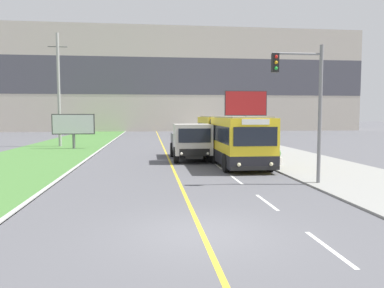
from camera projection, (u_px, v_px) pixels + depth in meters
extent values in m
plane|color=#56565B|center=(202.00, 234.00, 9.69)|extent=(300.00, 300.00, 0.00)
cube|color=gold|center=(202.00, 233.00, 9.69)|extent=(0.14, 140.00, 0.01)
cube|color=silver|center=(329.00, 248.00, 8.61)|extent=(0.12, 2.40, 0.01)
cube|color=silver|center=(267.00, 202.00, 13.17)|extent=(0.12, 2.40, 0.01)
cube|color=silver|center=(236.00, 180.00, 17.72)|extent=(0.12, 2.40, 0.01)
cube|color=silver|center=(218.00, 166.00, 22.28)|extent=(0.12, 2.40, 0.01)
cube|color=silver|center=(207.00, 158.00, 26.84)|extent=(0.12, 2.40, 0.01)
cube|color=silver|center=(198.00, 151.00, 31.39)|extent=(0.12, 2.40, 0.01)
cube|color=silver|center=(192.00, 147.00, 35.95)|extent=(0.12, 2.40, 0.01)
cube|color=silver|center=(187.00, 143.00, 40.50)|extent=(0.12, 2.40, 0.01)
cube|color=silver|center=(183.00, 140.00, 45.06)|extent=(0.12, 2.40, 0.01)
cube|color=silver|center=(180.00, 138.00, 49.62)|extent=(0.12, 2.40, 0.01)
cube|color=beige|center=(156.00, 81.00, 72.63)|extent=(80.00, 8.00, 19.46)
cube|color=#4C4C56|center=(156.00, 76.00, 68.62)|extent=(80.00, 0.04, 6.81)
cube|color=yellow|center=(241.00, 140.00, 21.70)|extent=(2.57, 5.86, 2.63)
cube|color=black|center=(241.00, 157.00, 21.77)|extent=(2.59, 5.88, 0.70)
cube|color=black|center=(241.00, 134.00, 21.67)|extent=(2.60, 5.39, 0.92)
cube|color=gray|center=(241.00, 117.00, 21.59)|extent=(2.19, 5.27, 0.08)
cube|color=yellow|center=(219.00, 134.00, 28.39)|extent=(2.57, 5.86, 2.63)
cube|color=black|center=(219.00, 147.00, 28.46)|extent=(2.59, 5.88, 0.70)
cube|color=black|center=(219.00, 129.00, 28.36)|extent=(2.60, 5.39, 0.92)
cube|color=gray|center=(219.00, 117.00, 28.28)|extent=(2.19, 5.27, 0.08)
cube|color=#474747|center=(229.00, 137.00, 25.04)|extent=(2.37, 0.90, 2.42)
cube|color=black|center=(255.00, 137.00, 18.74)|extent=(2.27, 0.04, 0.96)
cube|color=black|center=(255.00, 168.00, 18.86)|extent=(2.52, 0.06, 0.20)
sphere|color=#F4EAB2|center=(239.00, 165.00, 18.74)|extent=(0.20, 0.20, 0.20)
sphere|color=#F4EAB2|center=(271.00, 164.00, 18.93)|extent=(0.20, 0.20, 0.20)
cube|color=white|center=(256.00, 122.00, 18.69)|extent=(1.42, 0.04, 0.28)
cylinder|color=black|center=(226.00, 163.00, 20.02)|extent=(0.28, 1.00, 1.00)
cylinder|color=black|center=(270.00, 162.00, 20.30)|extent=(0.28, 1.00, 1.00)
cylinder|color=black|center=(215.00, 156.00, 23.50)|extent=(0.28, 1.00, 1.00)
cylinder|color=black|center=(252.00, 155.00, 23.78)|extent=(0.28, 1.00, 1.00)
cylinder|color=black|center=(202.00, 148.00, 28.92)|extent=(0.28, 1.00, 1.00)
cylinder|color=black|center=(233.00, 148.00, 29.19)|extent=(0.28, 1.00, 1.00)
cube|color=black|center=(189.00, 153.00, 26.06)|extent=(1.06, 6.15, 0.20)
cube|color=beige|center=(192.00, 139.00, 24.08)|extent=(2.35, 2.32, 1.93)
cube|color=black|center=(195.00, 136.00, 22.89)|extent=(2.00, 0.04, 0.87)
cube|color=black|center=(195.00, 152.00, 22.96)|extent=(1.88, 0.06, 0.44)
sphere|color=silver|center=(181.00, 154.00, 22.86)|extent=(0.18, 0.18, 0.18)
sphere|color=silver|center=(208.00, 153.00, 23.05)|extent=(0.18, 0.18, 0.18)
cube|color=slate|center=(187.00, 149.00, 27.32)|extent=(2.23, 3.58, 0.12)
cube|color=slate|center=(173.00, 142.00, 27.16)|extent=(0.12, 3.58, 1.18)
cube|color=slate|center=(202.00, 141.00, 27.40)|extent=(0.12, 3.58, 1.18)
cube|color=slate|center=(190.00, 143.00, 25.57)|extent=(2.23, 0.12, 1.18)
cube|color=slate|center=(185.00, 140.00, 28.99)|extent=(2.23, 0.12, 1.18)
cube|color=slate|center=(190.00, 133.00, 25.51)|extent=(2.23, 0.12, 0.24)
cylinder|color=black|center=(176.00, 155.00, 23.81)|extent=(0.30, 1.04, 1.04)
cylinder|color=black|center=(209.00, 155.00, 24.05)|extent=(0.30, 1.04, 1.04)
cylinder|color=black|center=(172.00, 150.00, 27.38)|extent=(0.30, 1.04, 1.04)
cylinder|color=black|center=(202.00, 149.00, 27.63)|extent=(0.30, 1.04, 1.04)
cylinder|color=#9E9E99|center=(59.00, 90.00, 35.84)|extent=(0.28, 0.28, 10.83)
cylinder|color=#4C4C4C|center=(58.00, 47.00, 35.52)|extent=(1.80, 0.08, 0.08)
cylinder|color=slate|center=(320.00, 116.00, 16.31)|extent=(0.16, 0.16, 6.08)
cylinder|color=slate|center=(297.00, 54.00, 15.98)|extent=(2.20, 0.10, 0.10)
cube|color=black|center=(275.00, 63.00, 15.90)|extent=(0.28, 0.24, 0.80)
sphere|color=red|center=(276.00, 57.00, 15.75)|extent=(0.14, 0.14, 0.14)
sphere|color=orange|center=(276.00, 62.00, 15.77)|extent=(0.14, 0.14, 0.14)
sphere|color=green|center=(276.00, 68.00, 15.79)|extent=(0.14, 0.14, 0.14)
cylinder|color=#59595B|center=(246.00, 128.00, 44.85)|extent=(0.24, 0.24, 3.05)
cube|color=#333333|center=(246.00, 103.00, 44.62)|extent=(5.12, 0.20, 2.96)
cube|color=#AD1E1E|center=(246.00, 103.00, 44.51)|extent=(4.96, 0.02, 2.80)
cylinder|color=#59595B|center=(74.00, 141.00, 33.69)|extent=(0.24, 0.24, 1.40)
cube|color=#333333|center=(73.00, 124.00, 33.57)|extent=(3.73, 0.20, 1.83)
cube|color=silver|center=(73.00, 124.00, 33.46)|extent=(3.57, 0.02, 1.67)
cylinder|color=#B7B2A8|center=(275.00, 161.00, 22.70)|extent=(0.88, 0.88, 0.42)
sphere|color=#518442|center=(275.00, 153.00, 22.67)|extent=(0.70, 0.70, 0.70)
cylinder|color=#B7B2A8|center=(257.00, 154.00, 26.64)|extent=(0.87, 0.87, 0.41)
sphere|color=#518442|center=(257.00, 148.00, 26.60)|extent=(0.70, 0.70, 0.70)
cylinder|color=#B7B2A8|center=(244.00, 149.00, 30.57)|extent=(0.94, 0.94, 0.45)
sphere|color=#518442|center=(244.00, 143.00, 30.53)|extent=(0.75, 0.75, 0.75)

